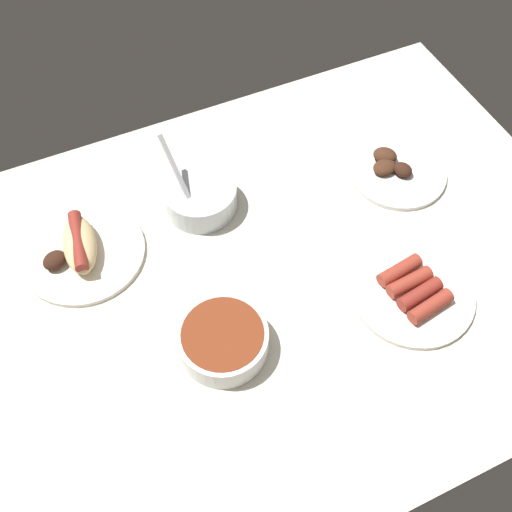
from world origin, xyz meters
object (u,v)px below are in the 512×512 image
Objects in this scene: bowl_coleslaw at (200,196)px; plate_sausages at (413,292)px; plate_grilled_meat at (395,170)px; plate_hotdog_assembled at (80,249)px; bowl_chili at (223,340)px.

bowl_coleslaw is 0.68× the size of plate_sausages.
plate_hotdog_assembled is at bearing -6.04° from plate_grilled_meat.
plate_hotdog_assembled reaches higher than bowl_chili.
plate_hotdog_assembled is at bearing -59.52° from bowl_chili.
bowl_coleslaw reaches higher than plate_grilled_meat.
bowl_coleslaw is 43.48cm from plate_sausages.
bowl_chili is 0.66× the size of plate_hotdog_assembled.
plate_sausages is (12.48, 25.86, 0.14)cm from plate_grilled_meat.
plate_grilled_meat is 28.72cm from plate_sausages.
bowl_chili reaches higher than plate_grilled_meat.
plate_sausages is at bearing 64.24° from plate_grilled_meat.
plate_sausages is 60.46cm from plate_hotdog_assembled.
plate_sausages is at bearing 172.65° from bowl_chili.
plate_hotdog_assembled reaches higher than plate_grilled_meat.
bowl_chili is 0.69× the size of plate_sausages.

